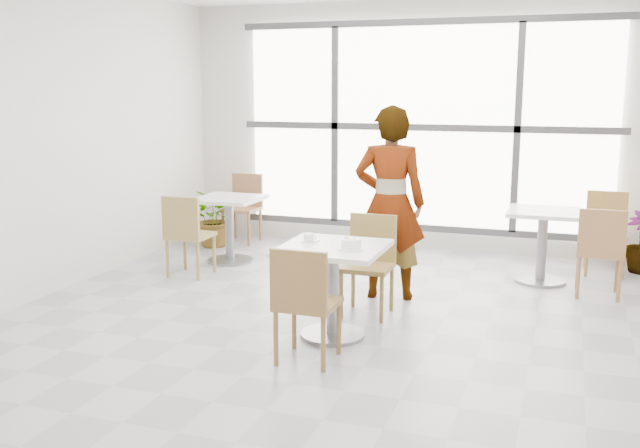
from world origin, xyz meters
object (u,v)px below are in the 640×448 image
(bg_table_right, at_px, (542,236))
(bg_chair_left_near, at_px, (186,230))
(main_table, at_px, (333,274))
(bg_chair_right_far, at_px, (606,227))
(chair_far, at_px, (370,257))
(person, at_px, (390,203))
(bg_chair_left_far, at_px, (244,203))
(oatmeal_bowl, at_px, (351,244))
(bg_chair_right_near, at_px, (600,247))
(coffee_cup, at_px, (309,238))
(bg_table_left, at_px, (229,220))
(chair_near, at_px, (304,298))
(plant_left, at_px, (216,218))

(bg_table_right, bearing_deg, bg_chair_left_near, -163.91)
(main_table, distance_m, bg_chair_right_far, 3.61)
(chair_far, height_order, person, person)
(main_table, xyz_separation_m, bg_chair_left_near, (-2.03, 1.24, -0.02))
(bg_table_right, relative_size, bg_chair_left_far, 0.86)
(oatmeal_bowl, xyz_separation_m, bg_chair_right_near, (1.87, 1.93, -0.29))
(bg_chair_left_far, distance_m, bg_chair_right_near, 4.44)
(main_table, distance_m, bg_chair_left_near, 2.38)
(chair_far, xyz_separation_m, bg_chair_left_far, (-2.33, 2.35, 0.00))
(oatmeal_bowl, bearing_deg, bg_chair_left_far, 127.28)
(bg_chair_right_far, bearing_deg, coffee_cup, -129.75)
(bg_chair_left_near, height_order, bg_chair_right_far, same)
(bg_chair_left_near, height_order, bg_chair_left_far, same)
(bg_chair_right_near, height_order, bg_chair_right_far, same)
(main_table, height_order, bg_chair_right_far, bg_chair_right_far)
(person, xyz_separation_m, bg_table_left, (-2.06, 0.77, -0.42))
(main_table, height_order, chair_far, chair_far)
(coffee_cup, bearing_deg, bg_chair_left_near, 147.05)
(person, relative_size, bg_chair_right_near, 2.09)
(bg_table_left, relative_size, bg_chair_right_far, 0.86)
(main_table, distance_m, chair_far, 0.72)
(chair_near, bearing_deg, coffee_cup, -72.78)
(bg_table_left, bearing_deg, plant_left, 128.16)
(bg_table_left, height_order, bg_chair_right_far, bg_chair_right_far)
(main_table, distance_m, person, 1.29)
(bg_chair_left_far, relative_size, bg_chair_right_near, 1.00)
(oatmeal_bowl, height_order, bg_chair_right_near, bg_chair_right_near)
(coffee_cup, relative_size, bg_chair_left_near, 0.18)
(bg_chair_left_far, bearing_deg, bg_chair_right_far, -2.02)
(main_table, height_order, plant_left, main_table)
(oatmeal_bowl, xyz_separation_m, bg_chair_left_far, (-2.39, 3.15, -0.29))
(bg_table_left, height_order, plant_left, bg_table_left)
(person, bearing_deg, bg_chair_left_near, -10.00)
(chair_near, distance_m, plant_left, 4.07)
(bg_table_right, bearing_deg, bg_chair_right_near, -37.03)
(bg_chair_left_near, distance_m, bg_chair_left_far, 1.84)
(main_table, xyz_separation_m, bg_chair_right_near, (2.05, 1.85, -0.02))
(chair_far, relative_size, bg_chair_left_far, 1.00)
(bg_chair_left_far, bearing_deg, bg_table_left, -73.42)
(bg_chair_left_far, relative_size, plant_left, 1.20)
(coffee_cup, xyz_separation_m, bg_chair_right_far, (2.36, 2.84, -0.28))
(bg_table_left, xyz_separation_m, bg_chair_right_far, (4.04, 0.92, 0.01))
(main_table, bearing_deg, plant_left, 132.37)
(person, relative_size, plant_left, 2.50)
(chair_near, distance_m, bg_table_right, 3.26)
(chair_far, bearing_deg, coffee_cup, -117.58)
(bg_chair_left_far, xyz_separation_m, plant_left, (-0.20, -0.41, -0.14))
(plant_left, bearing_deg, bg_chair_left_far, 64.11)
(person, distance_m, plant_left, 3.00)
(bg_chair_left_near, xyz_separation_m, plant_left, (-0.40, 1.42, -0.14))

